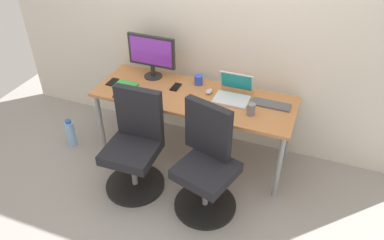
# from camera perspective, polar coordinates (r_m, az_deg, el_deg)

# --- Properties ---
(ground_plane) EXTENTS (5.28, 5.28, 0.00)m
(ground_plane) POSITION_cam_1_polar(r_m,az_deg,el_deg) (3.88, 0.27, -5.08)
(ground_plane) COLOR gray
(back_wall) EXTENTS (4.40, 0.04, 2.60)m
(back_wall) POSITION_cam_1_polar(r_m,az_deg,el_deg) (3.55, 2.74, 15.27)
(back_wall) COLOR silver
(back_wall) RESTS_ON ground
(desk) EXTENTS (1.86, 0.65, 0.70)m
(desk) POSITION_cam_1_polar(r_m,az_deg,el_deg) (3.50, 0.29, 2.93)
(desk) COLOR #B77542
(desk) RESTS_ON ground
(office_chair_left) EXTENTS (0.54, 0.54, 0.94)m
(office_chair_left) POSITION_cam_1_polar(r_m,az_deg,el_deg) (3.34, -8.62, -3.94)
(office_chair_left) COLOR black
(office_chair_left) RESTS_ON ground
(office_chair_right) EXTENTS (0.54, 0.54, 0.94)m
(office_chair_right) POSITION_cam_1_polar(r_m,az_deg,el_deg) (3.12, 2.21, -6.79)
(office_chair_right) COLOR black
(office_chair_right) RESTS_ON ground
(water_bottle_on_floor) EXTENTS (0.09, 0.09, 0.31)m
(water_bottle_on_floor) POSITION_cam_1_polar(r_m,az_deg,el_deg) (4.10, -17.87, -1.91)
(water_bottle_on_floor) COLOR #8CBFF2
(water_bottle_on_floor) RESTS_ON ground
(desktop_monitor) EXTENTS (0.48, 0.18, 0.43)m
(desktop_monitor) POSITION_cam_1_polar(r_m,az_deg,el_deg) (3.68, -6.13, 9.95)
(desktop_monitor) COLOR #262626
(desktop_monitor) RESTS_ON desk
(open_laptop) EXTENTS (0.31, 0.30, 0.22)m
(open_laptop) POSITION_cam_1_polar(r_m,az_deg,el_deg) (3.43, 6.29, 4.21)
(open_laptop) COLOR silver
(open_laptop) RESTS_ON desk
(keyboard_by_monitor) EXTENTS (0.34, 0.12, 0.02)m
(keyboard_by_monitor) POSITION_cam_1_polar(r_m,az_deg,el_deg) (3.46, -9.06, 3.43)
(keyboard_by_monitor) COLOR #2D2D2D
(keyboard_by_monitor) RESTS_ON desk
(keyboard_by_laptop) EXTENTS (0.34, 0.12, 0.02)m
(keyboard_by_laptop) POSITION_cam_1_polar(r_m,az_deg,el_deg) (3.39, 11.86, 2.31)
(keyboard_by_laptop) COLOR #515156
(keyboard_by_laptop) RESTS_ON desk
(mouse_by_monitor) EXTENTS (0.06, 0.10, 0.03)m
(mouse_by_monitor) POSITION_cam_1_polar(r_m,az_deg,el_deg) (3.30, 0.78, 2.26)
(mouse_by_monitor) COLOR #2D2D2D
(mouse_by_monitor) RESTS_ON desk
(mouse_by_laptop) EXTENTS (0.06, 0.10, 0.03)m
(mouse_by_laptop) POSITION_cam_1_polar(r_m,az_deg,el_deg) (3.50, 2.59, 4.35)
(mouse_by_laptop) COLOR #B7B7B7
(mouse_by_laptop) RESTS_ON desk
(coffee_mug) EXTENTS (0.08, 0.08, 0.09)m
(coffee_mug) POSITION_cam_1_polar(r_m,az_deg,el_deg) (3.62, 1.00, 6.08)
(coffee_mug) COLOR blue
(coffee_mug) RESTS_ON desk
(pen_cup) EXTENTS (0.07, 0.07, 0.10)m
(pen_cup) POSITION_cam_1_polar(r_m,az_deg,el_deg) (3.22, 8.94, 1.61)
(pen_cup) COLOR slate
(pen_cup) RESTS_ON desk
(phone_near_laptop) EXTENTS (0.07, 0.14, 0.01)m
(phone_near_laptop) POSITION_cam_1_polar(r_m,az_deg,el_deg) (3.75, -11.97, 5.67)
(phone_near_laptop) COLOR black
(phone_near_laptop) RESTS_ON desk
(phone_near_monitor) EXTENTS (0.07, 0.14, 0.01)m
(phone_near_monitor) POSITION_cam_1_polar(r_m,az_deg,el_deg) (3.59, -2.46, 5.01)
(phone_near_monitor) COLOR black
(phone_near_monitor) RESTS_ON desk
(notebook) EXTENTS (0.21, 0.15, 0.03)m
(notebook) POSITION_cam_1_polar(r_m,az_deg,el_deg) (3.64, -10.03, 5.09)
(notebook) COLOR green
(notebook) RESTS_ON desk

